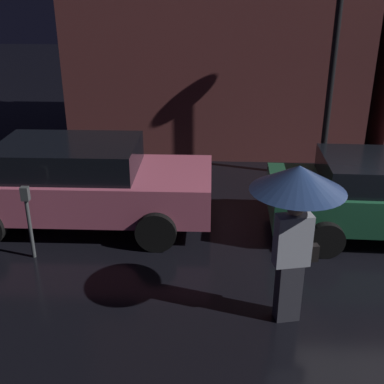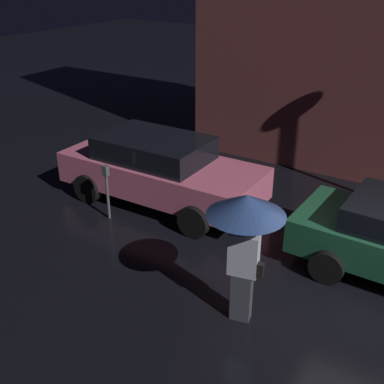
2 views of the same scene
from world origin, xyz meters
The scene contains 4 objects.
parked_car_pink centered at (-5.20, 1.50, 0.81)m, with size 4.65×2.04×1.54m.
pedestrian_with_umbrella centered at (-1.80, -1.08, 1.72)m, with size 1.14×1.14×2.14m.
parking_meter centered at (-5.67, 0.25, 0.76)m, with size 0.12×0.10×1.23m.
street_lamp_near centered at (-0.37, 4.09, 3.06)m, with size 0.44×0.44×4.27m.
Camera 1 is at (-2.76, -6.33, 4.05)m, focal length 45.00 mm.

